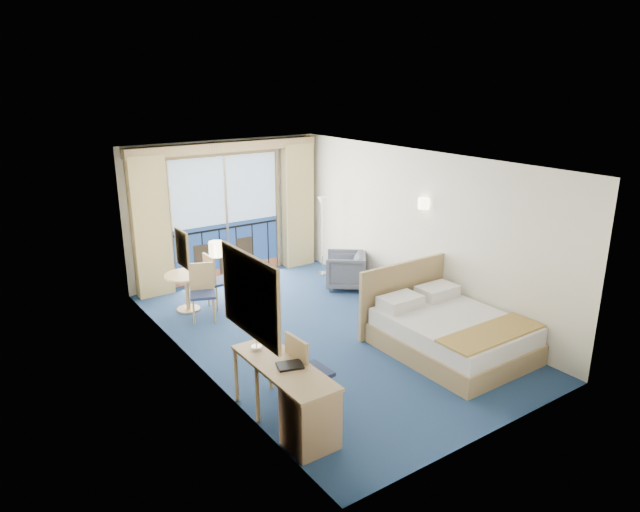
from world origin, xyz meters
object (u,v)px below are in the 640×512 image
(nightstand, at_px, (416,298))
(table_chair_b, at_px, (202,288))
(floor_lamp, at_px, (323,216))
(table_chair_a, at_px, (216,278))
(desk, at_px, (304,408))
(round_table, at_px, (187,283))
(desk_chair, at_px, (305,369))
(armchair, at_px, (345,270))
(bed, at_px, (449,331))

(nightstand, xyz_separation_m, table_chair_b, (-3.04, 1.83, 0.25))
(floor_lamp, xyz_separation_m, table_chair_b, (-2.88, -0.70, -0.68))
(nightstand, relative_size, table_chair_a, 0.57)
(table_chair_b, bearing_deg, nightstand, -9.82)
(nightstand, relative_size, desk, 0.35)
(floor_lamp, bearing_deg, round_table, -175.88)
(desk_chair, xyz_separation_m, table_chair_b, (0.12, 3.25, -0.04))
(armchair, relative_size, desk, 0.47)
(desk, bearing_deg, floor_lamp, 53.11)
(nightstand, xyz_separation_m, armchair, (-0.23, 1.67, 0.06))
(nightstand, relative_size, table_chair_b, 0.59)
(bed, bearing_deg, nightstand, 65.33)
(bed, relative_size, table_chair_a, 2.19)
(bed, distance_m, table_chair_a, 4.02)
(floor_lamp, xyz_separation_m, round_table, (-2.96, -0.21, -0.71))
(table_chair_a, distance_m, table_chair_b, 0.51)
(nightstand, relative_size, armchair, 0.74)
(floor_lamp, relative_size, round_table, 2.20)
(bed, height_order, table_chair_b, bed)
(nightstand, relative_size, floor_lamp, 0.35)
(armchair, xyz_separation_m, floor_lamp, (0.07, 0.86, 0.86))
(armchair, height_order, desk, desk)
(bed, height_order, desk_chair, bed)
(floor_lamp, height_order, round_table, floor_lamp)
(desk_chair, height_order, table_chair_a, desk_chair)
(floor_lamp, bearing_deg, armchair, -94.69)
(nightstand, height_order, round_table, round_table)
(floor_lamp, height_order, desk_chair, floor_lamp)
(bed, bearing_deg, table_chair_a, 120.78)
(desk, bearing_deg, round_table, 84.93)
(table_chair_b, bearing_deg, table_chair_a, 61.03)
(table_chair_b, bearing_deg, desk_chair, -70.84)
(desk, xyz_separation_m, table_chair_a, (0.84, 4.07, 0.13))
(table_chair_b, bearing_deg, desk, -75.61)
(floor_lamp, relative_size, desk_chair, 1.60)
(armchair, xyz_separation_m, round_table, (-2.88, 0.65, 0.15))
(nightstand, height_order, floor_lamp, floor_lamp)
(bed, bearing_deg, desk, -168.04)
(bed, xyz_separation_m, armchair, (0.36, 2.96, 0.03))
(round_table, relative_size, table_chair_a, 0.76)
(desk, distance_m, round_table, 4.24)
(nightstand, height_order, desk, desk)
(bed, xyz_separation_m, round_table, (-2.52, 3.61, 0.18))
(table_chair_a, bearing_deg, desk_chair, 170.40)
(desk, bearing_deg, desk_chair, 56.15)
(desk, xyz_separation_m, round_table, (0.37, 4.22, 0.08))
(desk_chair, distance_m, round_table, 3.73)
(nightstand, bearing_deg, table_chair_b, 148.93)
(nightstand, distance_m, desk_chair, 3.47)
(armchair, bearing_deg, floor_lamp, -146.35)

